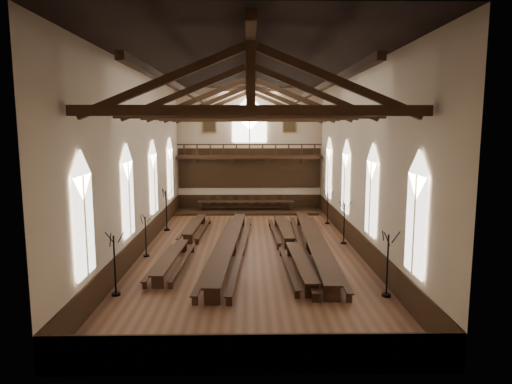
% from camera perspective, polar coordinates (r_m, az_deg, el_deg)
% --- Properties ---
extents(ground, '(26.00, 26.00, 0.00)m').
position_cam_1_polar(ground, '(25.82, -0.74, -7.28)').
color(ground, brown).
rests_on(ground, ground).
extents(room_walls, '(26.00, 26.00, 26.00)m').
position_cam_1_polar(room_walls, '(24.88, -0.77, 7.20)').
color(room_walls, '#C6B196').
rests_on(room_walls, ground).
extents(wainscot_band, '(12.00, 26.00, 1.20)m').
position_cam_1_polar(wainscot_band, '(25.67, -0.74, -5.99)').
color(wainscot_band, black).
rests_on(wainscot_band, ground).
extents(side_windows, '(11.85, 19.80, 4.50)m').
position_cam_1_polar(side_windows, '(25.08, -0.75, 0.98)').
color(side_windows, white).
rests_on(side_windows, room_walls).
extents(end_window, '(2.80, 0.12, 3.80)m').
position_cam_1_polar(end_window, '(37.78, -0.82, 8.71)').
color(end_window, white).
rests_on(end_window, room_walls).
extents(minstrels_gallery, '(11.80, 1.24, 3.70)m').
position_cam_1_polar(minstrels_gallery, '(37.66, -0.81, 3.66)').
color(minstrels_gallery, '#372111').
rests_on(minstrels_gallery, room_walls).
extents(portraits, '(7.75, 0.09, 1.45)m').
position_cam_1_polar(portraits, '(37.78, -0.82, 8.52)').
color(portraits, olive).
rests_on(portraits, room_walls).
extents(roof_trusses, '(11.70, 25.70, 2.80)m').
position_cam_1_polar(roof_trusses, '(24.92, -0.77, 11.24)').
color(roof_trusses, '#372111').
rests_on(roof_trusses, room_walls).
extents(refectory_row_a, '(1.61, 13.68, 0.67)m').
position_cam_1_polar(refectory_row_a, '(26.37, -8.85, -5.95)').
color(refectory_row_a, '#372111').
rests_on(refectory_row_a, ground).
extents(refectory_row_b, '(2.05, 14.98, 0.80)m').
position_cam_1_polar(refectory_row_b, '(24.89, -3.25, -6.49)').
color(refectory_row_b, '#372111').
rests_on(refectory_row_b, ground).
extents(refectory_row_c, '(1.66, 14.04, 0.71)m').
position_cam_1_polar(refectory_row_c, '(25.27, 4.37, -6.44)').
color(refectory_row_c, '#372111').
rests_on(refectory_row_c, ground).
extents(refectory_row_d, '(1.87, 14.98, 0.81)m').
position_cam_1_polar(refectory_row_d, '(25.34, 7.13, -6.27)').
color(refectory_row_d, '#372111').
rests_on(refectory_row_d, ground).
extents(dais, '(11.40, 2.86, 0.19)m').
position_cam_1_polar(dais, '(36.91, -1.25, -2.41)').
color(dais, black).
rests_on(dais, ground).
extents(high_table, '(7.78, 0.92, 0.73)m').
position_cam_1_polar(high_table, '(36.79, -1.25, -1.31)').
color(high_table, '#372111').
rests_on(high_table, dais).
extents(high_chairs, '(6.80, 0.50, 1.04)m').
position_cam_1_polar(high_chairs, '(37.55, -1.25, -1.20)').
color(high_chairs, '#372111').
rests_on(high_chairs, dais).
extents(candelabrum_left_near, '(0.81, 0.76, 2.67)m').
position_cam_1_polar(candelabrum_left_near, '(19.83, -17.19, -10.05)').
color(candelabrum_left_near, black).
rests_on(candelabrum_left_near, ground).
extents(candelabrum_left_mid, '(0.63, 0.70, 2.29)m').
position_cam_1_polar(candelabrum_left_mid, '(25.10, -13.59, -6.32)').
color(candelabrum_left_mid, black).
rests_on(candelabrum_left_mid, ground).
extents(candelabrum_left_far, '(0.77, 0.87, 2.84)m').
position_cam_1_polar(candelabrum_left_far, '(30.97, -11.11, -3.18)').
color(candelabrum_left_far, black).
rests_on(candelabrum_left_far, ground).
extents(candelabrum_right_near, '(0.73, 0.84, 2.74)m').
position_cam_1_polar(candelabrum_right_near, '(19.59, 16.05, -10.15)').
color(candelabrum_right_near, black).
rests_on(candelabrum_right_near, ground).
extents(candelabrum_right_mid, '(0.77, 0.74, 2.57)m').
position_cam_1_polar(candelabrum_right_mid, '(27.50, 10.93, -4.79)').
color(candelabrum_right_mid, black).
rests_on(candelabrum_right_mid, ground).
extents(candelabrum_right_far, '(0.69, 0.71, 2.37)m').
position_cam_1_polar(candelabrum_right_far, '(32.91, 8.94, -2.71)').
color(candelabrum_right_far, black).
rests_on(candelabrum_right_far, ground).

